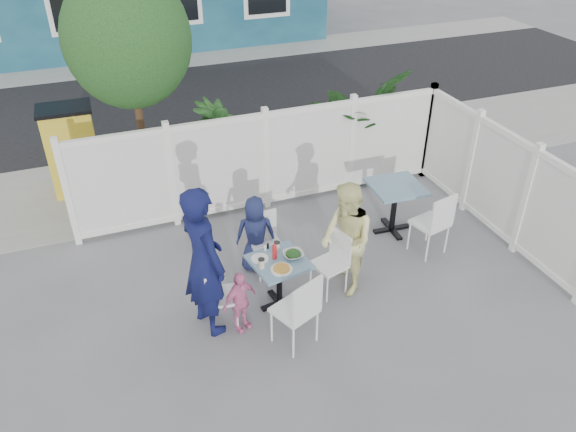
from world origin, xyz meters
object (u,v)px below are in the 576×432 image
object	(u,v)px
woman	(347,240)
chair_left	(215,292)
chair_right	(334,258)
chair_back	(265,238)
utility_cabinet	(73,152)
man	(204,261)
main_table	(279,271)
toddler	(240,302)
chair_near	(300,307)
spare_table	(395,196)
boy	(256,234)

from	to	relation	value
woman	chair_left	bearing A→B (deg)	-89.01
chair_right	chair_back	world-z (taller)	chair_back
utility_cabinet	man	world-z (taller)	man
main_table	woman	bearing A→B (deg)	0.57
chair_back	toddler	distance (m)	1.18
utility_cabinet	chair_left	world-z (taller)	utility_cabinet
chair_near	toddler	size ratio (longest dim) A/B	1.19
chair_near	man	bearing A→B (deg)	118.48
spare_table	man	bearing A→B (deg)	-162.08
utility_cabinet	chair_near	world-z (taller)	utility_cabinet
utility_cabinet	boy	xyz separation A→B (m)	(2.11, -3.06, -0.17)
toddler	spare_table	bearing A→B (deg)	0.50
chair_right	boy	world-z (taller)	boy
woman	chair_near	bearing A→B (deg)	-52.25
chair_near	toddler	distance (m)	0.76
chair_right	chair_near	xyz separation A→B (m)	(-0.77, -0.78, 0.07)
woman	boy	bearing A→B (deg)	-132.40
chair_right	toddler	xyz separation A→B (m)	(-1.32, -0.28, -0.09)
chair_back	spare_table	bearing A→B (deg)	-175.65
chair_left	boy	distance (m)	1.18
chair_left	chair_near	size ratio (longest dim) A/B	0.87
toddler	chair_back	bearing A→B (deg)	33.38
woman	main_table	bearing A→B (deg)	-90.69
main_table	man	bearing A→B (deg)	-177.80
toddler	boy	bearing A→B (deg)	39.73
spare_table	chair_left	world-z (taller)	chair_left
spare_table	woman	world-z (taller)	woman
spare_table	man	distance (m)	3.23
utility_cabinet	main_table	size ratio (longest dim) A/B	1.93
main_table	chair_right	bearing A→B (deg)	3.07
main_table	chair_back	size ratio (longest dim) A/B	0.86
chair_left	chair_back	bearing A→B (deg)	141.07
main_table	man	xyz separation A→B (m)	(-0.91, -0.03, 0.42)
main_table	chair_right	distance (m)	0.75
main_table	utility_cabinet	bearing A→B (deg)	118.93
chair_left	man	size ratio (longest dim) A/B	0.45
chair_left	woman	xyz separation A→B (m)	(1.71, 0.07, 0.27)
spare_table	boy	distance (m)	2.19
woman	boy	xyz separation A→B (m)	(-0.93, 0.81, -0.21)
chair_near	chair_back	bearing A→B (deg)	63.00
woman	toddler	xyz separation A→B (m)	(-1.47, -0.25, -0.35)
utility_cabinet	spare_table	distance (m)	5.20
main_table	chair_near	bearing A→B (deg)	-92.02
chair_right	utility_cabinet	bearing A→B (deg)	21.56
main_table	toddler	xyz separation A→B (m)	(-0.57, -0.24, -0.12)
main_table	woman	distance (m)	0.93
chair_right	main_table	bearing A→B (deg)	77.65
man	chair_right	bearing A→B (deg)	-104.88
chair_left	toddler	bearing A→B (deg)	62.54
man	woman	world-z (taller)	man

